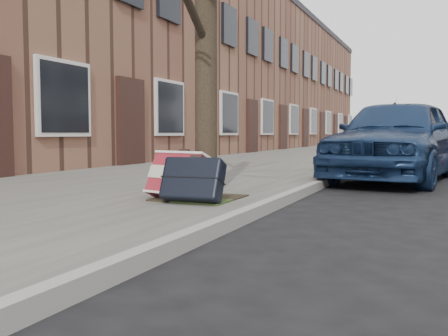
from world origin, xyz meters
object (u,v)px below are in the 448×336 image
at_px(suitcase_navy, 193,179).
at_px(car_near_mid, 421,139).
at_px(suitcase_red, 178,176).
at_px(car_near_front, 397,139).

distance_m(suitcase_navy, car_near_mid, 14.88).
xyz_separation_m(suitcase_red, car_near_mid, (1.89, 14.61, 0.26)).
bearing_deg(car_near_mid, suitcase_navy, -79.70).
bearing_deg(car_near_front, car_near_mid, 98.04).
bearing_deg(suitcase_navy, car_near_front, 68.54).
height_order(suitcase_red, car_near_front, car_near_front).
xyz_separation_m(suitcase_navy, car_near_front, (1.59, 4.76, 0.37)).
bearing_deg(car_near_front, suitcase_red, -103.87).
bearing_deg(suitcase_red, car_near_mid, 97.26).
distance_m(suitcase_red, car_near_mid, 14.73).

